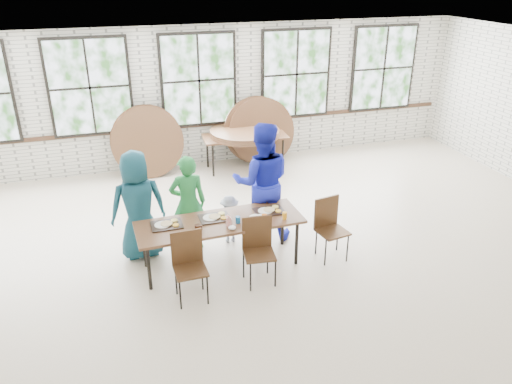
# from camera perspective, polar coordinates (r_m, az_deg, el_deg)

# --- Properties ---
(room) EXTENTS (12.00, 12.00, 12.00)m
(room) POSITION_cam_1_polar(r_m,az_deg,el_deg) (10.84, -6.55, 12.33)
(room) COLOR beige
(room) RESTS_ON ground
(dining_table) EXTENTS (2.42, 0.87, 0.74)m
(dining_table) POSITION_cam_1_polar(r_m,az_deg,el_deg) (7.23, -4.13, -3.71)
(dining_table) COLOR brown
(dining_table) RESTS_ON ground
(chair_near_left) EXTENTS (0.43, 0.41, 0.95)m
(chair_near_left) POSITION_cam_1_polar(r_m,az_deg,el_deg) (6.70, -7.70, -7.69)
(chair_near_left) COLOR #452B17
(chair_near_left) RESTS_ON ground
(chair_near_right) EXTENTS (0.47, 0.45, 0.95)m
(chair_near_right) POSITION_cam_1_polar(r_m,az_deg,el_deg) (6.98, 0.23, -6.00)
(chair_near_right) COLOR #452B17
(chair_near_right) RESTS_ON ground
(chair_spare) EXTENTS (0.48, 0.47, 0.95)m
(chair_spare) POSITION_cam_1_polar(r_m,az_deg,el_deg) (7.61, 8.37, -3.50)
(chair_spare) COLOR #452B17
(chair_spare) RESTS_ON ground
(adult_teal) EXTENTS (0.87, 0.60, 1.69)m
(adult_teal) POSITION_cam_1_polar(r_m,az_deg,el_deg) (7.60, -13.32, -1.51)
(adult_teal) COLOR #195162
(adult_teal) RESTS_ON ground
(adult_green) EXTENTS (0.58, 0.39, 1.55)m
(adult_green) POSITION_cam_1_polar(r_m,az_deg,el_deg) (7.70, -7.75, -1.29)
(adult_green) COLOR #217E38
(adult_green) RESTS_ON ground
(toddler) EXTENTS (0.53, 0.31, 0.80)m
(toddler) POSITION_cam_1_polar(r_m,az_deg,el_deg) (7.99, -3.03, -3.11)
(toddler) COLOR #142641
(toddler) RESTS_ON ground
(adult_blue) EXTENTS (1.10, 0.95, 1.95)m
(adult_blue) POSITION_cam_1_polar(r_m,az_deg,el_deg) (7.87, 0.69, 1.14)
(adult_blue) COLOR #1B25BD
(adult_blue) RESTS_ON ground
(storage_table) EXTENTS (1.84, 0.86, 0.74)m
(storage_table) POSITION_cam_1_polar(r_m,az_deg,el_deg) (10.83, -1.28, 6.20)
(storage_table) COLOR brown
(storage_table) RESTS_ON ground
(tabletop_clutter) EXTENTS (1.97, 0.61, 0.11)m
(tabletop_clutter) POSITION_cam_1_polar(r_m,az_deg,el_deg) (7.18, -3.21, -3.19)
(tabletop_clutter) COLOR black
(tabletop_clutter) RESTS_ON dining_table
(round_tops_stacked) EXTENTS (1.50, 1.50, 0.13)m
(round_tops_stacked) POSITION_cam_1_polar(r_m,az_deg,el_deg) (10.79, -1.28, 6.80)
(round_tops_stacked) COLOR brown
(round_tops_stacked) RESTS_ON storage_table
(round_tops_leaning) EXTENTS (4.01, 0.48, 1.49)m
(round_tops_leaning) POSITION_cam_1_polar(r_m,az_deg,el_deg) (10.85, -5.84, 6.39)
(round_tops_leaning) COLOR brown
(round_tops_leaning) RESTS_ON ground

